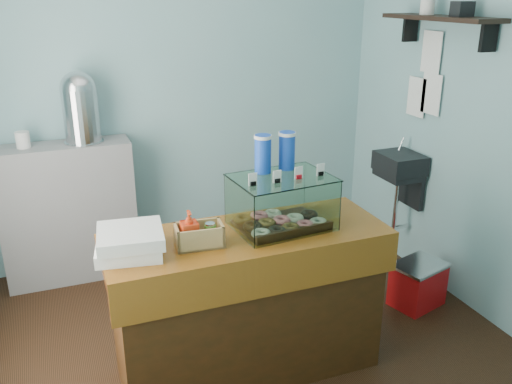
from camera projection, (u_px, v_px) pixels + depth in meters
name	position (u px, v px, depth m)	size (l,w,h in m)	color
ground	(235.00, 343.00, 3.56)	(3.50, 3.50, 0.00)	black
room_shell	(234.00, 81.00, 2.98)	(3.54, 3.04, 2.82)	#7EAFB8
counter	(248.00, 302.00, 3.18)	(1.60, 0.60, 0.90)	#43210D
back_shelf	(69.00, 213.00, 4.21)	(1.00, 0.32, 1.10)	gray
display_case	(279.00, 197.00, 3.08)	(0.58, 0.45, 0.52)	#371D10
condiment_crate	(197.00, 233.00, 2.85)	(0.26, 0.17, 0.20)	tan
pastry_boxes	(130.00, 242.00, 2.77)	(0.38, 0.38, 0.13)	white
coffee_urn	(80.00, 106.00, 3.98)	(0.29, 0.29, 0.53)	silver
red_cooler	(418.00, 284.00, 3.95)	(0.43, 0.37, 0.33)	red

